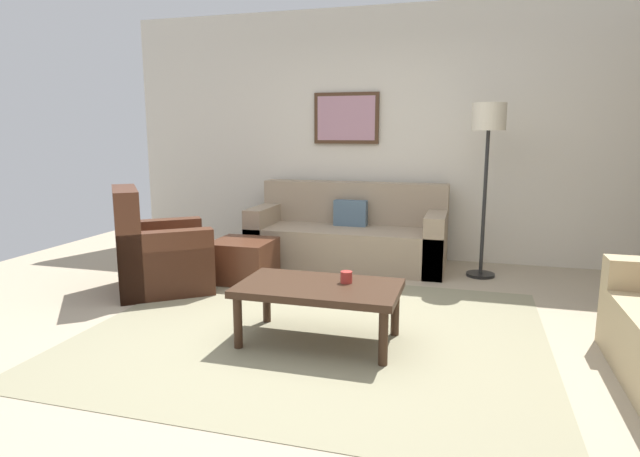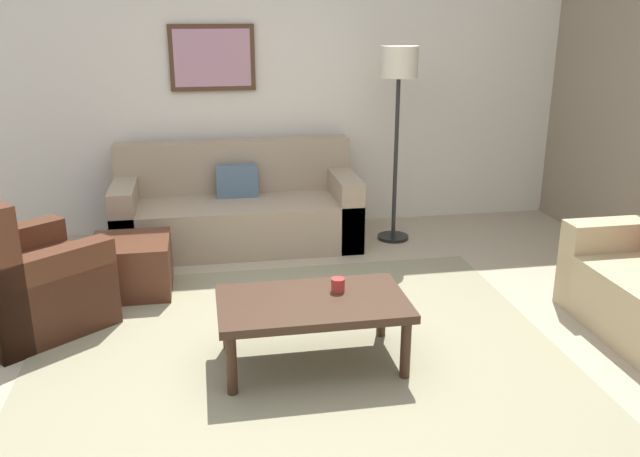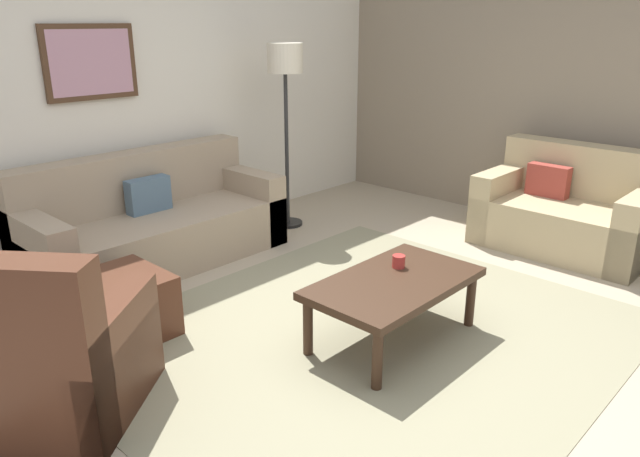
# 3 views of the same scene
# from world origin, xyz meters

# --- Properties ---
(ground_plane) EXTENTS (8.00, 8.00, 0.00)m
(ground_plane) POSITION_xyz_m (0.00, 0.00, 0.00)
(ground_plane) COLOR tan
(rear_partition) EXTENTS (6.00, 0.12, 2.80)m
(rear_partition) POSITION_xyz_m (0.00, 2.60, 1.40)
(rear_partition) COLOR silver
(rear_partition) RESTS_ON ground_plane
(stone_feature_panel) EXTENTS (0.12, 5.20, 2.80)m
(stone_feature_panel) POSITION_xyz_m (3.00, 0.00, 1.40)
(stone_feature_panel) COLOR gray
(stone_feature_panel) RESTS_ON ground_plane
(area_rug) EXTENTS (3.24, 2.77, 0.01)m
(area_rug) POSITION_xyz_m (0.00, 0.00, 0.00)
(area_rug) COLOR gray
(area_rug) RESTS_ON ground_plane
(couch_main) EXTENTS (2.09, 0.88, 0.88)m
(couch_main) POSITION_xyz_m (-0.22, 2.11, 0.30)
(couch_main) COLOR gray
(couch_main) RESTS_ON ground_plane
(couch_loveseat) EXTENTS (0.86, 1.39, 0.88)m
(couch_loveseat) POSITION_xyz_m (2.46, -0.28, 0.30)
(couch_loveseat) COLOR tan
(couch_loveseat) RESTS_ON ground_plane
(armchair_leather) EXTENTS (1.12, 1.12, 0.95)m
(armchair_leather) POSITION_xyz_m (-1.71, 0.62, 0.31)
(armchair_leather) COLOR #4C2819
(armchair_leather) RESTS_ON ground_plane
(ottoman) EXTENTS (0.56, 0.56, 0.40)m
(ottoman) POSITION_xyz_m (-1.06, 1.13, 0.20)
(ottoman) COLOR #4C2819
(ottoman) RESTS_ON ground_plane
(coffee_table) EXTENTS (1.10, 0.64, 0.41)m
(coffee_table) POSITION_xyz_m (0.08, -0.15, 0.36)
(coffee_table) COLOR #382316
(coffee_table) RESTS_ON ground_plane
(cup) EXTENTS (0.08, 0.08, 0.08)m
(cup) POSITION_xyz_m (0.25, -0.06, 0.45)
(cup) COLOR #B2332D
(cup) RESTS_ON coffee_table
(lamp_standing) EXTENTS (0.32, 0.32, 1.71)m
(lamp_standing) POSITION_xyz_m (1.18, 1.93, 1.41)
(lamp_standing) COLOR black
(lamp_standing) RESTS_ON ground_plane
(framed_artwork) EXTENTS (0.75, 0.04, 0.57)m
(framed_artwork) POSITION_xyz_m (-0.36, 2.51, 1.59)
(framed_artwork) COLOR #472D1C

